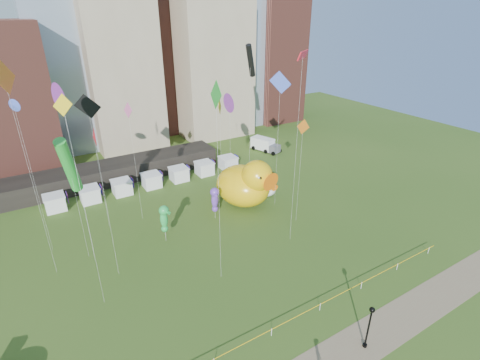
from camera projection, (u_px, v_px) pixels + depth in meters
ground at (271, 336)px, 33.50m from camera, size 160.00×160.00×0.00m
skyline at (106, 43)px, 72.47m from camera, size 101.00×23.00×68.00m
pavilion at (112, 172)px, 63.31m from camera, size 38.00×6.00×3.20m
vendor_tents at (152, 181)px, 61.26m from camera, size 33.24×2.80×2.40m
caution_tape at (272, 330)px, 33.21m from camera, size 50.00×0.06×0.90m
big_duck at (246, 184)px, 54.50m from camera, size 9.62×11.17×7.90m
small_duck at (267, 188)px, 58.09m from camera, size 3.33×4.25×3.16m
seahorse_green at (164, 217)px, 45.65m from camera, size 1.67×1.86×5.26m
seahorse_purple at (215, 198)px, 50.97m from camera, size 1.61×1.83×4.92m
lamppost at (369, 323)px, 31.19m from camera, size 0.50×0.50×4.76m
box_truck at (265, 144)px, 76.92m from camera, size 4.20×6.80×2.72m
kite_0 at (94, 138)px, 34.25m from camera, size 0.46×1.76×17.35m
kite_1 at (128, 114)px, 45.72m from camera, size 0.50×2.09×17.01m
kite_2 at (88, 108)px, 43.53m from camera, size 2.99×0.61×18.41m
kite_3 at (216, 100)px, 32.31m from camera, size 0.32×2.68×21.91m
kite_4 at (65, 117)px, 28.99m from camera, size 1.34×1.33×21.51m
kite_5 at (14, 107)px, 37.70m from camera, size 0.81×1.20×19.03m
kite_6 at (303, 130)px, 45.95m from camera, size 0.29×2.04×14.99m
kite_7 at (61, 98)px, 35.82m from camera, size 0.89×3.01×21.00m
kite_8 at (303, 57)px, 37.87m from camera, size 2.69×2.05×23.58m
kite_10 at (251, 61)px, 56.10m from camera, size 2.94×2.58×22.84m
kite_11 at (69, 166)px, 39.11m from camera, size 2.54×4.46×15.72m
kite_12 at (220, 108)px, 55.32m from camera, size 1.64×2.14×15.32m
kite_13 at (280, 85)px, 48.43m from camera, size 2.18×2.11×20.12m
kite_14 at (4, 80)px, 32.26m from camera, size 1.86×2.92×23.81m
kite_15 at (230, 103)px, 50.43m from camera, size 0.67×2.66×16.94m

